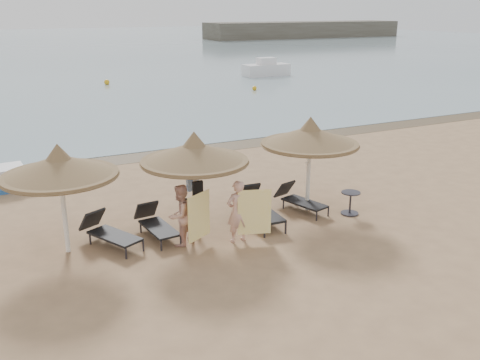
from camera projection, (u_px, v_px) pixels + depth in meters
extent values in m
plane|color=#A27B55|center=(232.00, 250.00, 13.07)|extent=(160.00, 160.00, 0.00)
cube|color=gray|center=(0.00, 46.00, 80.92)|extent=(200.00, 140.00, 0.03)
cube|color=brown|center=(127.00, 158.00, 21.04)|extent=(200.00, 1.60, 0.01)
cube|color=#5B564A|center=(305.00, 30.00, 104.16)|extent=(40.00, 8.00, 3.00)
cube|color=white|center=(266.00, 70.00, 46.11)|extent=(4.00, 1.60, 1.00)
cube|color=white|center=(266.00, 61.00, 45.88)|extent=(1.50, 1.00, 0.60)
cylinder|color=white|center=(64.00, 214.00, 12.71)|extent=(0.11, 0.11, 1.98)
cone|color=olive|center=(59.00, 165.00, 12.34)|extent=(2.73, 2.73, 0.52)
cone|color=olive|center=(58.00, 153.00, 12.24)|extent=(0.66, 0.66, 0.42)
cylinder|color=olive|center=(60.00, 176.00, 12.41)|extent=(2.68, 2.68, 0.09)
cylinder|color=white|center=(196.00, 197.00, 13.75)|extent=(0.11, 0.11, 2.00)
cone|color=olive|center=(194.00, 152.00, 13.38)|extent=(2.77, 2.77, 0.52)
cone|color=olive|center=(194.00, 140.00, 13.28)|extent=(0.67, 0.67, 0.43)
cylinder|color=olive|center=(195.00, 161.00, 13.45)|extent=(2.71, 2.71, 0.10)
cylinder|color=white|center=(308.00, 177.00, 15.38)|extent=(0.12, 0.12, 2.03)
cone|color=olive|center=(310.00, 135.00, 15.00)|extent=(2.80, 2.80, 0.53)
cone|color=olive|center=(310.00, 124.00, 14.90)|extent=(0.68, 0.68, 0.43)
cylinder|color=olive|center=(310.00, 144.00, 15.08)|extent=(2.74, 2.74, 0.10)
cylinder|color=#29282F|center=(126.00, 254.00, 12.58)|extent=(0.05, 0.05, 0.27)
cylinder|color=#29282F|center=(143.00, 246.00, 12.98)|extent=(0.05, 0.05, 0.27)
cylinder|color=#29282F|center=(90.00, 239.00, 13.37)|extent=(0.05, 0.05, 0.27)
cylinder|color=#29282F|center=(107.00, 232.00, 13.77)|extent=(0.05, 0.05, 0.27)
cube|color=black|center=(115.00, 236.00, 13.15)|extent=(1.16, 1.57, 0.06)
cube|color=black|center=(92.00, 219.00, 13.58)|extent=(0.72, 0.62, 0.55)
cylinder|color=#29282F|center=(161.00, 246.00, 13.00)|extent=(0.05, 0.05, 0.26)
cylinder|color=#29282F|center=(181.00, 241.00, 13.26)|extent=(0.05, 0.05, 0.26)
cylinder|color=#29282F|center=(141.00, 228.00, 14.06)|extent=(0.05, 0.05, 0.26)
cylinder|color=#29282F|center=(159.00, 224.00, 14.32)|extent=(0.05, 0.05, 0.26)
cube|color=black|center=(159.00, 228.00, 13.65)|extent=(0.70, 1.46, 0.06)
cube|color=black|center=(146.00, 210.00, 14.25)|extent=(0.62, 0.45, 0.53)
cylinder|color=#29282F|center=(264.00, 232.00, 13.75)|extent=(0.06, 0.06, 0.31)
cylinder|color=#29282F|center=(286.00, 228.00, 13.99)|extent=(0.06, 0.06, 0.31)
cylinder|color=#29282F|center=(240.00, 212.00, 15.10)|extent=(0.06, 0.06, 0.31)
cylinder|color=#29282F|center=(260.00, 209.00, 15.33)|extent=(0.06, 0.06, 0.31)
cube|color=black|center=(261.00, 213.00, 14.53)|extent=(0.78, 1.69, 0.07)
cube|color=black|center=(247.00, 193.00, 15.30)|extent=(0.71, 0.50, 0.63)
cylinder|color=#29282F|center=(317.00, 216.00, 14.84)|extent=(0.05, 0.05, 0.25)
cylinder|color=#29282F|center=(328.00, 212.00, 15.17)|extent=(0.05, 0.05, 0.25)
cylinder|color=#29282F|center=(283.00, 204.00, 15.74)|extent=(0.05, 0.05, 0.25)
cylinder|color=#29282F|center=(295.00, 201.00, 16.07)|extent=(0.05, 0.05, 0.25)
cube|color=black|center=(304.00, 203.00, 15.44)|extent=(0.90, 1.46, 0.05)
cube|color=black|center=(285.00, 189.00, 15.94)|extent=(0.64, 0.52, 0.52)
cylinder|color=#29282F|center=(350.00, 213.00, 15.38)|extent=(0.51, 0.51, 0.04)
cylinder|color=#29282F|center=(350.00, 203.00, 15.28)|extent=(0.05, 0.05, 0.62)
cylinder|color=#29282F|center=(351.00, 193.00, 15.18)|extent=(0.55, 0.55, 0.03)
imported|color=#D8A28F|center=(180.00, 210.00, 13.12)|extent=(1.00, 0.88, 1.82)
imported|color=#D8A28F|center=(237.00, 207.00, 13.30)|extent=(0.87, 0.57, 1.87)
cube|color=yellow|center=(199.00, 216.00, 13.00)|extent=(0.75, 0.43, 1.18)
cube|color=yellow|center=(254.00, 212.00, 13.28)|extent=(0.80, 0.29, 1.18)
cube|color=white|center=(193.00, 183.00, 13.80)|extent=(0.33, 0.15, 0.41)
cube|color=black|center=(198.00, 188.00, 13.52)|extent=(0.28, 0.12, 0.38)
cube|color=#2A5CA0|center=(2.00, 181.00, 17.41)|extent=(2.22, 1.39, 0.54)
cube|color=white|center=(1.00, 171.00, 17.31)|extent=(1.43, 1.15, 0.24)
sphere|color=#EBA914|center=(107.00, 82.00, 40.84)|extent=(0.41, 0.41, 0.41)
sphere|color=#EBA914|center=(254.00, 88.00, 38.10)|extent=(0.33, 0.33, 0.33)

